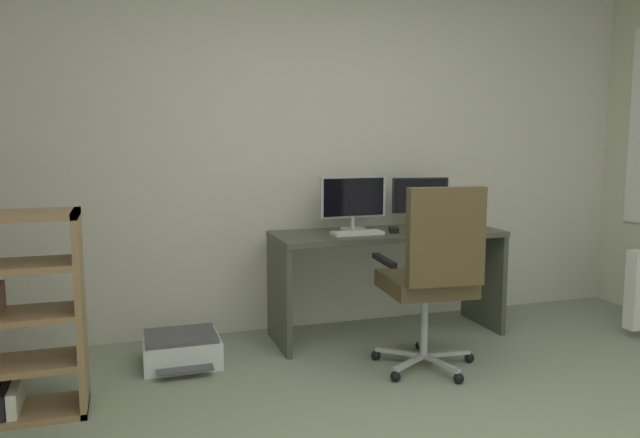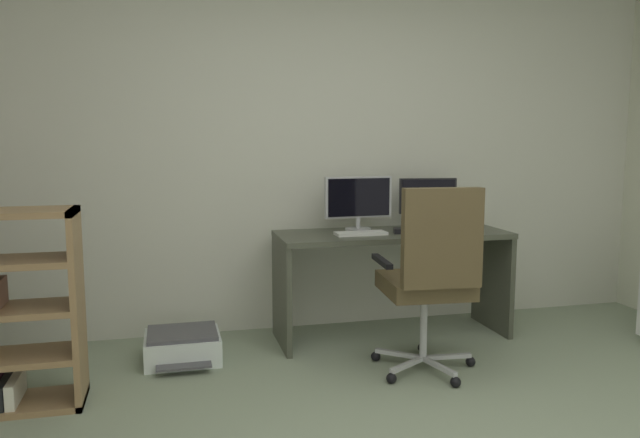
{
  "view_description": "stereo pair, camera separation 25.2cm",
  "coord_description": "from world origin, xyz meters",
  "px_view_note": "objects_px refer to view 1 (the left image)",
  "views": [
    {
      "loc": [
        -1.32,
        -1.95,
        1.37
      ],
      "look_at": [
        -0.18,
        1.59,
        0.88
      ],
      "focal_mm": 34.69,
      "sensor_mm": 36.0,
      "label": 1
    },
    {
      "loc": [
        -1.08,
        -2.02,
        1.37
      ],
      "look_at": [
        -0.18,
        1.59,
        0.88
      ],
      "focal_mm": 34.69,
      "sensor_mm": 36.0,
      "label": 2
    }
  ],
  "objects_px": {
    "monitor_secondary": "(420,198)",
    "printer": "(181,349)",
    "desk": "(387,258)",
    "office_chair": "(433,271)",
    "computer_mouse": "(394,230)",
    "keyboard": "(357,233)",
    "monitor_main": "(353,199)"
  },
  "relations": [
    {
      "from": "keyboard",
      "to": "office_chair",
      "type": "distance_m",
      "value": 0.71
    },
    {
      "from": "desk",
      "to": "computer_mouse",
      "type": "xyz_separation_m",
      "value": [
        0.02,
        -0.06,
        0.2
      ]
    },
    {
      "from": "monitor_secondary",
      "to": "printer",
      "type": "height_order",
      "value": "monitor_secondary"
    },
    {
      "from": "office_chair",
      "to": "printer",
      "type": "height_order",
      "value": "office_chair"
    },
    {
      "from": "computer_mouse",
      "to": "printer",
      "type": "distance_m",
      "value": 1.58
    },
    {
      "from": "printer",
      "to": "office_chair",
      "type": "bearing_deg",
      "value": -23.48
    },
    {
      "from": "desk",
      "to": "monitor_main",
      "type": "bearing_deg",
      "value": 143.36
    },
    {
      "from": "desk",
      "to": "keyboard",
      "type": "height_order",
      "value": "keyboard"
    },
    {
      "from": "printer",
      "to": "monitor_main",
      "type": "bearing_deg",
      "value": 13.19
    },
    {
      "from": "desk",
      "to": "office_chair",
      "type": "bearing_deg",
      "value": -93.32
    },
    {
      "from": "monitor_main",
      "to": "computer_mouse",
      "type": "distance_m",
      "value": 0.36
    },
    {
      "from": "computer_mouse",
      "to": "keyboard",
      "type": "bearing_deg",
      "value": -161.83
    },
    {
      "from": "monitor_secondary",
      "to": "office_chair",
      "type": "relative_size",
      "value": 0.37
    },
    {
      "from": "keyboard",
      "to": "office_chair",
      "type": "relative_size",
      "value": 0.31
    },
    {
      "from": "desk",
      "to": "monitor_secondary",
      "type": "xyz_separation_m",
      "value": [
        0.32,
        0.15,
        0.39
      ]
    },
    {
      "from": "monitor_secondary",
      "to": "office_chair",
      "type": "xyz_separation_m",
      "value": [
        -0.36,
        -0.88,
        -0.32
      ]
    },
    {
      "from": "monitor_secondary",
      "to": "computer_mouse",
      "type": "height_order",
      "value": "monitor_secondary"
    },
    {
      "from": "office_chair",
      "to": "printer",
      "type": "distance_m",
      "value": 1.59
    },
    {
      "from": "keyboard",
      "to": "office_chair",
      "type": "bearing_deg",
      "value": -74.0
    },
    {
      "from": "office_chair",
      "to": "printer",
      "type": "xyz_separation_m",
      "value": [
        -1.37,
        0.6,
        -0.52
      ]
    },
    {
      "from": "computer_mouse",
      "to": "monitor_main",
      "type": "bearing_deg",
      "value": 152.79
    },
    {
      "from": "computer_mouse",
      "to": "office_chair",
      "type": "distance_m",
      "value": 0.69
    },
    {
      "from": "monitor_main",
      "to": "keyboard",
      "type": "height_order",
      "value": "monitor_main"
    },
    {
      "from": "desk",
      "to": "printer",
      "type": "xyz_separation_m",
      "value": [
        -1.42,
        -0.14,
        -0.45
      ]
    },
    {
      "from": "desk",
      "to": "monitor_main",
      "type": "relative_size",
      "value": 3.28
    },
    {
      "from": "keyboard",
      "to": "printer",
      "type": "distance_m",
      "value": 1.34
    },
    {
      "from": "keyboard",
      "to": "computer_mouse",
      "type": "bearing_deg",
      "value": 0.53
    },
    {
      "from": "computer_mouse",
      "to": "office_chair",
      "type": "relative_size",
      "value": 0.09
    },
    {
      "from": "monitor_main",
      "to": "computer_mouse",
      "type": "bearing_deg",
      "value": -43.74
    },
    {
      "from": "desk",
      "to": "office_chair",
      "type": "xyz_separation_m",
      "value": [
        -0.04,
        -0.73,
        0.07
      ]
    },
    {
      "from": "computer_mouse",
      "to": "printer",
      "type": "bearing_deg",
      "value": -160.38
    },
    {
      "from": "computer_mouse",
      "to": "office_chair",
      "type": "bearing_deg",
      "value": -78.66
    }
  ]
}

